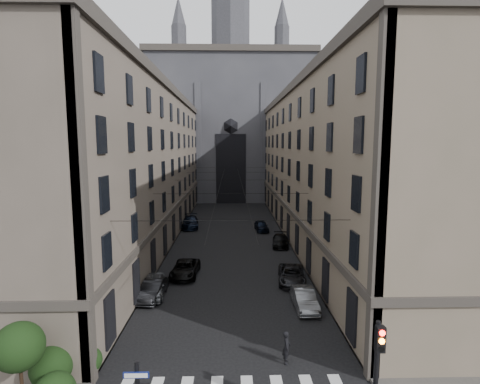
{
  "coord_description": "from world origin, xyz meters",
  "views": [
    {
      "loc": [
        -0.02,
        -11.38,
        11.89
      ],
      "look_at": [
        0.6,
        13.92,
        8.67
      ],
      "focal_mm": 28.0,
      "sensor_mm": 36.0,
      "label": 1
    }
  ],
  "objects": [
    {
      "name": "building_right",
      "position": [
        13.44,
        36.0,
        9.34
      ],
      "size": [
        13.6,
        60.6,
        18.85
      ],
      "color": "brown",
      "rests_on": "ground"
    },
    {
      "name": "building_left",
      "position": [
        -13.44,
        36.0,
        9.34
      ],
      "size": [
        13.6,
        60.6,
        18.85
      ],
      "color": "#52493F",
      "rests_on": "ground"
    },
    {
      "name": "sidewalk_left",
      "position": [
        -10.5,
        36.0,
        0.07
      ],
      "size": [
        7.0,
        80.0,
        0.15
      ],
      "primitive_type": "cube",
      "color": "#383533",
      "rests_on": "ground"
    },
    {
      "name": "gothic_tower",
      "position": [
        0.0,
        74.96,
        17.8
      ],
      "size": [
        35.0,
        23.0,
        58.0
      ],
      "color": "#2D2D33",
      "rests_on": "ground"
    },
    {
      "name": "car_left_midnear",
      "position": [
        -6.12,
        16.6,
        0.7
      ],
      "size": [
        1.9,
        4.4,
        1.41
      ],
      "primitive_type": "imported",
      "rotation": [
        0.0,
        0.0,
        -0.1
      ],
      "color": "black",
      "rests_on": "ground"
    },
    {
      "name": "car_right_near",
      "position": [
        5.32,
        14.6,
        0.7
      ],
      "size": [
        1.53,
        4.24,
        1.39
      ],
      "primitive_type": "imported",
      "rotation": [
        0.0,
        0.0,
        0.01
      ],
      "color": "slate",
      "rests_on": "ground"
    },
    {
      "name": "car_left_far",
      "position": [
        -5.88,
        41.56,
        0.81
      ],
      "size": [
        2.72,
        5.76,
        1.63
      ],
      "primitive_type": "imported",
      "rotation": [
        0.0,
        0.0,
        0.08
      ],
      "color": "black",
      "rests_on": "ground"
    },
    {
      "name": "pedestrian",
      "position": [
        2.99,
        7.71,
        0.91
      ],
      "size": [
        0.53,
        0.72,
        1.82
      ],
      "primitive_type": "imported",
      "rotation": [
        0.0,
        0.0,
        1.42
      ],
      "color": "black",
      "rests_on": "ground"
    },
    {
      "name": "traffic_light_right",
      "position": [
        5.6,
        1.92,
        3.29
      ],
      "size": [
        0.34,
        0.5,
        5.2
      ],
      "color": "black",
      "rests_on": "ground"
    },
    {
      "name": "sidewalk_right",
      "position": [
        10.5,
        36.0,
        0.07
      ],
      "size": [
        7.0,
        80.0,
        0.15
      ],
      "primitive_type": "cube",
      "color": "#383533",
      "rests_on": "ground"
    },
    {
      "name": "car_right_far",
      "position": [
        4.2,
        39.33,
        0.7
      ],
      "size": [
        1.99,
        4.22,
        1.4
      ],
      "primitive_type": "imported",
      "rotation": [
        0.0,
        0.0,
        0.09
      ],
      "color": "black",
      "rests_on": "ground"
    },
    {
      "name": "shrub_cluster",
      "position": [
        -8.72,
        5.01,
        1.8
      ],
      "size": [
        3.9,
        4.4,
        3.9
      ],
      "color": "black",
      "rests_on": "sidewalk_left"
    },
    {
      "name": "car_left_near",
      "position": [
        -6.2,
        17.18,
        0.77
      ],
      "size": [
        2.17,
        4.65,
        1.54
      ],
      "primitive_type": "imported",
      "rotation": [
        0.0,
        0.0,
        0.08
      ],
      "color": "slate",
      "rests_on": "ground"
    },
    {
      "name": "tram_wires",
      "position": [
        0.0,
        35.63,
        7.25
      ],
      "size": [
        14.0,
        60.0,
        0.43
      ],
      "color": "black",
      "rests_on": "ground"
    },
    {
      "name": "car_left_midfar",
      "position": [
        -4.2,
        21.55,
        0.68
      ],
      "size": [
        2.52,
        5.0,
        1.36
      ],
      "primitive_type": "imported",
      "rotation": [
        0.0,
        0.0,
        -0.06
      ],
      "color": "black",
      "rests_on": "ground"
    },
    {
      "name": "car_right_midnear",
      "position": [
        5.23,
        19.77,
        0.68
      ],
      "size": [
        2.81,
        5.12,
        1.36
      ],
      "primitive_type": "imported",
      "rotation": [
        0.0,
        0.0,
        -0.12
      ],
      "color": "black",
      "rests_on": "ground"
    },
    {
      "name": "car_right_midfar",
      "position": [
        5.78,
        31.45,
        0.65
      ],
      "size": [
        2.35,
        4.67,
        1.3
      ],
      "primitive_type": "imported",
      "rotation": [
        0.0,
        0.0,
        -0.12
      ],
      "color": "black",
      "rests_on": "ground"
    }
  ]
}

